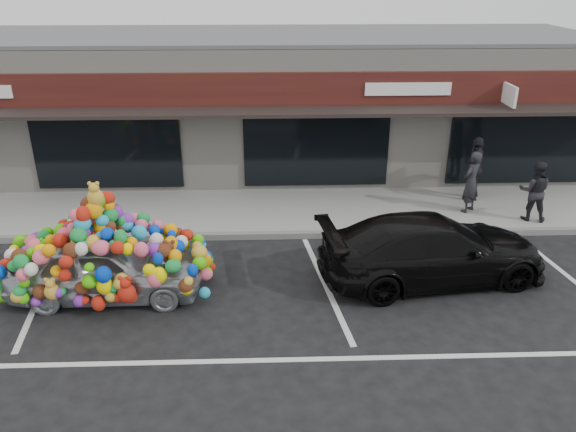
{
  "coord_description": "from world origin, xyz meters",
  "views": [
    {
      "loc": [
        1.64,
        -10.16,
        6.22
      ],
      "look_at": [
        2.04,
        1.4,
        1.09
      ],
      "focal_mm": 35.0,
      "sensor_mm": 36.0,
      "label": 1
    }
  ],
  "objects_px": {
    "pedestrian_b": "(534,191)",
    "toy_car": "(105,260)",
    "pedestrian_c": "(475,168)",
    "black_sedan": "(433,249)",
    "pedestrian_a": "(471,182)"
  },
  "relations": [
    {
      "from": "black_sedan",
      "to": "pedestrian_b",
      "type": "distance_m",
      "value": 4.31
    },
    {
      "from": "toy_car",
      "to": "pedestrian_c",
      "type": "height_order",
      "value": "toy_car"
    },
    {
      "from": "toy_car",
      "to": "black_sedan",
      "type": "relative_size",
      "value": 0.85
    },
    {
      "from": "pedestrian_b",
      "to": "toy_car",
      "type": "bearing_deg",
      "value": 34.98
    },
    {
      "from": "pedestrian_a",
      "to": "black_sedan",
      "type": "bearing_deg",
      "value": 17.99
    },
    {
      "from": "toy_car",
      "to": "pedestrian_b",
      "type": "height_order",
      "value": "toy_car"
    },
    {
      "from": "pedestrian_a",
      "to": "pedestrian_c",
      "type": "bearing_deg",
      "value": -156.48
    },
    {
      "from": "pedestrian_a",
      "to": "pedestrian_b",
      "type": "height_order",
      "value": "pedestrian_a"
    },
    {
      "from": "toy_car",
      "to": "black_sedan",
      "type": "distance_m",
      "value": 6.84
    },
    {
      "from": "pedestrian_a",
      "to": "pedestrian_c",
      "type": "xyz_separation_m",
      "value": [
        0.4,
        0.88,
        0.07
      ]
    },
    {
      "from": "pedestrian_a",
      "to": "pedestrian_b",
      "type": "relative_size",
      "value": 1.05
    },
    {
      "from": "black_sedan",
      "to": "pedestrian_b",
      "type": "height_order",
      "value": "pedestrian_b"
    },
    {
      "from": "black_sedan",
      "to": "pedestrian_b",
      "type": "relative_size",
      "value": 3.06
    },
    {
      "from": "toy_car",
      "to": "pedestrian_a",
      "type": "distance_m",
      "value": 9.49
    },
    {
      "from": "toy_car",
      "to": "pedestrian_b",
      "type": "xyz_separation_m",
      "value": [
        10.18,
        3.15,
        0.13
      ]
    }
  ]
}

